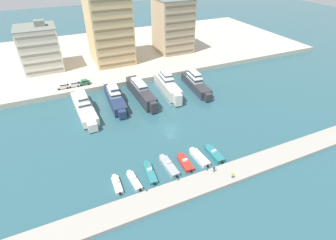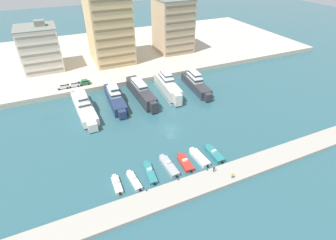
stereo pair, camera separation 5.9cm
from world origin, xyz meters
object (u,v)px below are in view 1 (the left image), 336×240
object	(u,v)px
yacht_charcoal_center	(196,83)
pedestrian_mid_deck	(214,168)
yacht_ivory_center_left	(167,86)
yacht_ivory_far_left	(84,107)
motorboat_teal_mid_left	(150,172)
motorboat_white_center_right	(199,157)
car_white_left	(74,84)
motorboat_cream_far_left	(117,185)
yacht_navy_left	(115,97)
car_white_far_left	(63,86)
pedestrian_near_edge	(233,175)
motorboat_white_left	(134,181)
car_green_mid_left	(84,82)
motorboat_red_center	(185,163)
yacht_charcoal_mid_left	(141,92)
motorboat_teal_mid_right	(214,154)
motorboat_grey_center_left	(169,166)

from	to	relation	value
yacht_charcoal_center	pedestrian_mid_deck	distance (m)	42.02
yacht_ivory_center_left	yacht_ivory_far_left	bearing A→B (deg)	-176.93
yacht_ivory_center_left	motorboat_teal_mid_left	bearing A→B (deg)	-119.90
yacht_ivory_far_left	motorboat_white_center_right	bearing A→B (deg)	-56.90
yacht_ivory_center_left	car_white_left	distance (m)	32.28
motorboat_cream_far_left	yacht_navy_left	bearing A→B (deg)	75.59
car_white_far_left	yacht_ivory_far_left	bearing A→B (deg)	-74.71
pedestrian_near_edge	pedestrian_mid_deck	world-z (taller)	pedestrian_mid_deck
motorboat_teal_mid_left	motorboat_white_left	bearing A→B (deg)	-167.76
yacht_charcoal_center	motorboat_white_center_right	bearing A→B (deg)	-117.94
yacht_charcoal_center	car_green_mid_left	distance (m)	39.09
motorboat_red_center	car_white_far_left	bearing A→B (deg)	114.13
car_white_far_left	car_white_left	size ratio (longest dim) A/B	0.99
motorboat_red_center	yacht_ivory_far_left	bearing A→B (deg)	118.04
motorboat_red_center	car_green_mid_left	size ratio (longest dim) A/B	1.58
yacht_navy_left	car_green_mid_left	bearing A→B (deg)	117.57
yacht_ivory_far_left	yacht_ivory_center_left	distance (m)	28.28
yacht_charcoal_center	pedestrian_near_edge	size ratio (longest dim) A/B	12.63
yacht_charcoal_mid_left	motorboat_teal_mid_left	distance (m)	35.43
motorboat_white_center_right	pedestrian_mid_deck	bearing A→B (deg)	-86.19
yacht_ivory_far_left	car_white_left	world-z (taller)	yacht_ivory_far_left
car_white_left	yacht_navy_left	bearing A→B (deg)	-52.02
motorboat_white_center_right	pedestrian_mid_deck	world-z (taller)	pedestrian_mid_deck
yacht_ivory_center_left	motorboat_cream_far_left	bearing A→B (deg)	-128.38
motorboat_white_left	motorboat_white_center_right	bearing A→B (deg)	1.84
motorboat_white_left	motorboat_red_center	xyz separation A→B (m)	(12.57, 0.42, 0.02)
car_white_far_left	car_green_mid_left	xyz separation A→B (m)	(7.18, 0.03, 0.00)
motorboat_teal_mid_right	motorboat_grey_center_left	bearing A→B (deg)	176.50
motorboat_cream_far_left	pedestrian_mid_deck	world-z (taller)	pedestrian_mid_deck
yacht_charcoal_mid_left	car_white_left	size ratio (longest dim) A/B	5.44
motorboat_cream_far_left	motorboat_red_center	distance (m)	16.24
yacht_ivory_center_left	car_white_left	xyz separation A→B (m)	(-28.93, 14.33, 0.10)
motorboat_white_center_right	pedestrian_near_edge	xyz separation A→B (m)	(2.93, -8.89, 1.25)
motorboat_grey_center_left	car_green_mid_left	world-z (taller)	car_green_mid_left
yacht_navy_left	motorboat_teal_mid_right	distance (m)	38.11
yacht_charcoal_mid_left	car_white_left	world-z (taller)	yacht_charcoal_mid_left
motorboat_red_center	motorboat_teal_mid_left	bearing A→B (deg)	177.07
motorboat_teal_mid_right	pedestrian_near_edge	bearing A→B (deg)	-96.95
motorboat_white_center_right	pedestrian_near_edge	world-z (taller)	pedestrian_near_edge
motorboat_grey_center_left	motorboat_white_center_right	bearing A→B (deg)	-2.88
car_white_far_left	pedestrian_near_edge	xyz separation A→B (m)	(28.51, -57.34, -1.04)
yacht_navy_left	car_white_far_left	world-z (taller)	yacht_navy_left
motorboat_teal_mid_right	pedestrian_near_edge	xyz separation A→B (m)	(-1.04, -8.56, 1.25)
motorboat_white_left	motorboat_cream_far_left	bearing A→B (deg)	173.22
yacht_charcoal_mid_left	motorboat_white_left	size ratio (longest dim) A/B	3.49
pedestrian_near_edge	pedestrian_mid_deck	distance (m)	4.13
yacht_charcoal_mid_left	motorboat_teal_mid_left	bearing A→B (deg)	-106.40
car_white_far_left	pedestrian_mid_deck	xyz separation A→B (m)	(25.96, -54.10, -1.00)
yacht_ivory_far_left	yacht_charcoal_mid_left	distance (m)	18.89
yacht_charcoal_center	car_white_left	world-z (taller)	yacht_charcoal_center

